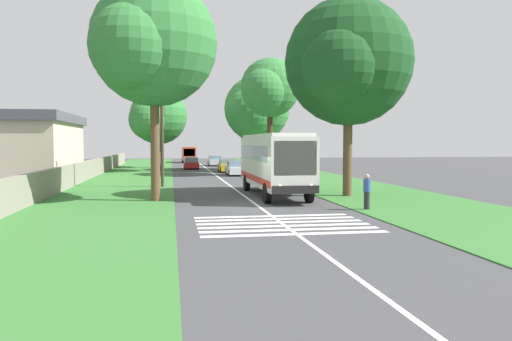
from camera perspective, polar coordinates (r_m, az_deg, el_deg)
The scene contains 21 objects.
ground at distance 26.77m, azimuth 0.00°, elevation -3.81°, with size 160.00×160.00×0.00m, color #424244.
grass_verge_left at distance 41.51m, azimuth -14.72°, elevation -1.41°, with size 120.00×8.00×0.04m, color #387533.
grass_verge_right at distance 43.20m, azimuth 7.49°, elevation -1.17°, with size 120.00×8.00×0.04m, color #387533.
centre_line at distance 41.57m, azimuth -3.39°, elevation -1.33°, with size 110.00×0.16×0.01m, color silver.
coach_bus at distance 31.13m, azimuth 1.98°, elevation 1.12°, with size 11.16×2.62×3.73m.
zebra_crossing at distance 20.44m, azimuth 3.01°, elevation -5.97°, with size 4.95×6.80×0.01m.
trailing_car_0 at distance 50.63m, azimuth -2.23°, elevation 0.22°, with size 4.30×1.78×1.43m.
trailing_car_1 at distance 56.39m, azimuth -3.23°, elevation 0.51°, with size 4.30×1.78×1.43m.
trailing_car_2 at distance 63.28m, azimuth -7.23°, elevation 0.78°, with size 4.30×1.78×1.43m.
trailing_car_3 at distance 71.77m, azimuth -4.60°, elevation 1.06°, with size 4.30×1.78×1.43m.
trailing_minibus_0 at distance 83.52m, azimuth -7.50°, elevation 1.94°, with size 6.00×2.14×2.53m.
roadside_tree_left_0 at distance 58.32m, azimuth -11.00°, elevation 5.82°, with size 7.52×6.33×9.33m.
roadside_tree_left_1 at distance 29.21m, azimuth -11.61°, elevation 13.29°, with size 8.37×6.88×12.03m.
roadside_tree_left_2 at distance 66.44m, azimuth -11.04°, elevation 5.60°, with size 6.89×5.45×9.05m.
roadside_tree_right_0 at distance 31.76m, azimuth 9.82°, elevation 11.38°, with size 9.10×7.59×11.79m.
roadside_tree_right_1 at distance 50.84m, azimuth 1.34°, elevation 8.96°, with size 7.36×5.91×11.48m.
roadside_tree_right_2 at distance 59.58m, azimuth -0.14°, elevation 6.67°, with size 9.28×7.65×10.90m.
utility_pole at distance 37.57m, azimuth -10.42°, elevation 5.25°, with size 0.24×1.40×8.94m.
roadside_wall at distance 46.84m, azimuth -18.32°, elevation 0.04°, with size 70.00×0.40×1.60m, color gray.
roadside_building at distance 46.81m, azimuth -24.16°, elevation 2.38°, with size 13.42×7.66×5.60m.
pedestrian at distance 25.08m, azimuth 12.23°, elevation -2.26°, with size 0.34×0.34×1.69m.
Camera 1 is at (-26.21, 4.36, 3.23)m, focal length 35.97 mm.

